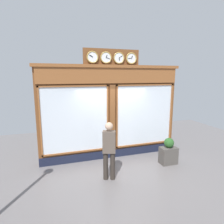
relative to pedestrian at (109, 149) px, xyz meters
name	(u,v)px	position (x,y,z in m)	size (l,w,h in m)	color
ground_plane	(149,204)	(-0.55, 1.36, -0.93)	(14.00, 14.00, 0.00)	slate
shop_facade	(111,112)	(-0.55, -1.57, 0.75)	(5.14, 0.42, 3.83)	brown
pedestrian	(109,149)	(0.00, 0.00, 0.00)	(0.41, 0.32, 1.69)	#312A24
planter_box	(168,155)	(-2.21, -0.35, -0.64)	(0.56, 0.36, 0.57)	#4C4742
planter_shrub	(169,143)	(-2.21, -0.35, -0.19)	(0.33, 0.33, 0.33)	#285623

